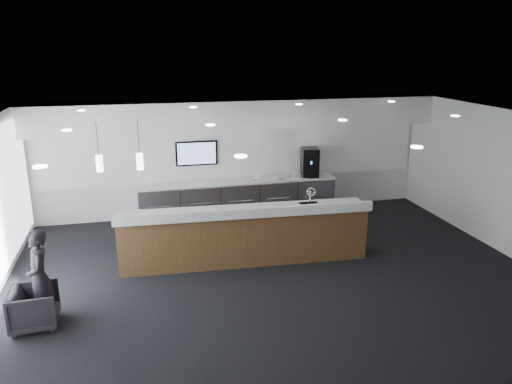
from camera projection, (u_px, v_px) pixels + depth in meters
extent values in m
plane|color=black|center=(276.00, 277.00, 9.55)|extent=(10.00, 10.00, 0.00)
cube|color=black|center=(279.00, 121.00, 8.69)|extent=(10.00, 8.00, 0.02)
cube|color=silver|center=(235.00, 156.00, 12.85)|extent=(10.00, 0.02, 3.00)
cube|color=silver|center=(511.00, 185.00, 10.24)|extent=(0.02, 8.00, 3.00)
cube|color=white|center=(238.00, 114.00, 12.10)|extent=(10.00, 0.90, 0.70)
cube|color=white|center=(235.00, 153.00, 12.79)|extent=(9.80, 0.06, 1.40)
cube|color=#A1A3AA|center=(238.00, 199.00, 12.81)|extent=(5.00, 0.60, 0.90)
cube|color=silver|center=(238.00, 181.00, 12.68)|extent=(5.06, 0.66, 0.05)
cylinder|color=silver|center=(160.00, 207.00, 12.05)|extent=(0.60, 0.02, 0.02)
cylinder|color=silver|center=(201.00, 204.00, 12.28)|extent=(0.60, 0.02, 0.02)
cylinder|color=silver|center=(241.00, 201.00, 12.50)|extent=(0.60, 0.02, 0.02)
cylinder|color=silver|center=(279.00, 198.00, 12.73)|extent=(0.60, 0.02, 0.02)
cylinder|color=silver|center=(316.00, 196.00, 12.95)|extent=(0.60, 0.02, 0.02)
cube|color=black|center=(197.00, 153.00, 12.50)|extent=(1.05, 0.07, 0.62)
cube|color=blue|center=(197.00, 154.00, 12.46)|extent=(0.95, 0.01, 0.54)
cylinder|color=#FFF0C6|center=(140.00, 160.00, 9.11)|extent=(0.12, 0.12, 0.30)
cylinder|color=#FFF0C6|center=(100.00, 162.00, 8.96)|extent=(0.12, 0.12, 0.30)
cube|color=#532F1B|center=(244.00, 237.00, 10.11)|extent=(5.00, 0.95, 1.05)
cube|color=silver|center=(244.00, 211.00, 9.95)|extent=(5.08, 1.04, 0.06)
cube|color=silver|center=(248.00, 213.00, 9.56)|extent=(5.05, 0.38, 0.18)
cylinder|color=silver|center=(310.00, 198.00, 10.24)|extent=(0.04, 0.04, 0.28)
torus|color=silver|center=(311.00, 192.00, 10.14)|extent=(0.19, 0.04, 0.19)
cube|color=black|center=(310.00, 162.00, 13.00)|extent=(0.49, 0.54, 0.74)
cube|color=silver|center=(313.00, 178.00, 12.87)|extent=(0.27, 0.12, 0.02)
cube|color=white|center=(256.00, 176.00, 12.68)|extent=(0.16, 0.07, 0.22)
cube|color=white|center=(280.00, 175.00, 12.75)|extent=(0.15, 0.06, 0.21)
imported|color=black|center=(34.00, 307.00, 7.80)|extent=(0.76, 0.74, 0.66)
imported|color=black|center=(40.00, 277.00, 7.80)|extent=(0.48, 0.64, 1.57)
imported|color=white|center=(304.00, 175.00, 12.96)|extent=(0.10, 0.10, 0.09)
imported|color=white|center=(299.00, 176.00, 12.93)|extent=(0.14, 0.14, 0.09)
imported|color=white|center=(294.00, 176.00, 12.90)|extent=(0.12, 0.12, 0.09)
imported|color=white|center=(289.00, 176.00, 12.87)|extent=(0.13, 0.13, 0.09)
imported|color=white|center=(284.00, 177.00, 12.84)|extent=(0.14, 0.14, 0.09)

